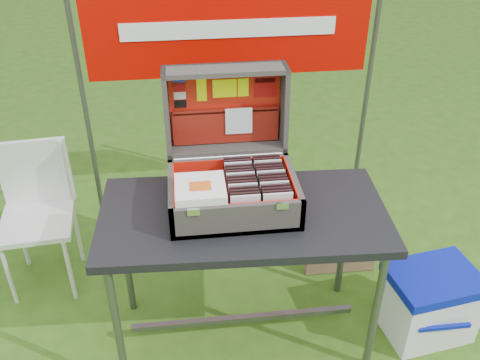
{
  "coord_description": "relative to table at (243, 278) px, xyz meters",
  "views": [
    {
      "loc": [
        -0.29,
        -1.83,
        2.21
      ],
      "look_at": [
        -0.06,
        0.1,
        0.94
      ],
      "focal_mm": 40.0,
      "sensor_mm": 36.0,
      "label": 1
    }
  ],
  "objects": [
    {
      "name": "suitcase_base_wall_front",
      "position": [
        -0.04,
        -0.16,
        0.47
      ],
      "size": [
        0.56,
        0.02,
        0.15
      ],
      "primitive_type": "cube",
      "color": "#54504A",
      "rests_on": "table_top"
    },
    {
      "name": "chair",
      "position": [
        -1.07,
        0.54,
        0.02
      ],
      "size": [
        0.41,
        0.45,
        0.83
      ],
      "primitive_type": null,
      "rotation": [
        0.0,
        0.0,
        0.08
      ],
      "color": "silver",
      "rests_on": "ground"
    },
    {
      "name": "table_top",
      "position": [
        0.0,
        0.0,
        0.38
      ],
      "size": [
        1.31,
        0.7,
        0.04
      ],
      "primitive_type": "cube",
      "rotation": [
        0.0,
        0.0,
        -0.04
      ],
      "color": "black",
      "rests_on": "ground"
    },
    {
      "name": "suitcase_liner_wall_right",
      "position": [
        0.21,
        0.03,
        0.49
      ],
      "size": [
        0.01,
        0.36,
        0.13
      ],
      "primitive_type": "cube",
      "color": "red",
      "rests_on": "suitcase_base_bottom"
    },
    {
      "name": "suitcase_lid_rim_far",
      "position": [
        -0.04,
        0.33,
        0.93
      ],
      "size": [
        0.56,
        0.15,
        0.03
      ],
      "primitive_type": "cube",
      "rotation": [
        -1.63,
        0.0,
        0.0
      ],
      "color": "#54504A",
      "rests_on": "suitcase_lid_back"
    },
    {
      "name": "cd_right_2",
      "position": [
        0.13,
        -0.08,
        0.5
      ],
      "size": [
        0.12,
        0.01,
        0.14
      ],
      "primitive_type": "cube",
      "color": "black",
      "rests_on": "suitcase_liner_floor"
    },
    {
      "name": "suitcase_base_bottom",
      "position": [
        -0.04,
        0.03,
        0.41
      ],
      "size": [
        0.56,
        0.4,
        0.02
      ],
      "primitive_type": "cube",
      "color": "#54504A",
      "rests_on": "table_top"
    },
    {
      "name": "table_brace",
      "position": [
        0.0,
        0.0,
        -0.28
      ],
      "size": [
        1.13,
        0.03,
        0.03
      ],
      "primitive_type": "cube",
      "color": "#59595B",
      "rests_on": "ground"
    },
    {
      "name": "chair_leg_br",
      "position": [
        -0.91,
        0.7,
        -0.19
      ],
      "size": [
        0.02,
        0.02,
        0.43
      ],
      "primitive_type": "cylinder",
      "color": "silver",
      "rests_on": "ground"
    },
    {
      "name": "cd_left_5",
      "position": [
        -0.01,
        -0.01,
        0.5
      ],
      "size": [
        0.12,
        0.01,
        0.14
      ],
      "primitive_type": "cube",
      "color": "black",
      "rests_on": "suitcase_liner_floor"
    },
    {
      "name": "lid_sticker_cc_b",
      "position": [
        -0.25,
        0.37,
        0.85
      ],
      "size": [
        0.06,
        0.0,
        0.03
      ],
      "primitive_type": "cube",
      "rotation": [
        -1.63,
        0.0,
        0.0
      ],
      "color": "#A80C0C",
      "rests_on": "suitcase_lid_liner"
    },
    {
      "name": "cooler_handle",
      "position": [
        0.95,
        -0.25,
        -0.19
      ],
      "size": [
        0.26,
        0.02,
        0.02
      ],
      "primitive_type": "cube",
      "color": "#0916A4",
      "rests_on": "cooler_body"
    },
    {
      "name": "cd_right_6",
      "position": [
        0.13,
        0.01,
        0.5
      ],
      "size": [
        0.12,
        0.01,
        0.14
      ],
      "primitive_type": "cube",
      "color": "black",
      "rests_on": "suitcase_liner_floor"
    },
    {
      "name": "cd_left_12",
      "position": [
        -0.01,
        0.14,
        0.5
      ],
      "size": [
        0.12,
        0.01,
        0.14
      ],
      "primitive_type": "cube",
      "color": "silver",
      "rests_on": "suitcase_liner_floor"
    },
    {
      "name": "chair_seat",
      "position": [
        -1.07,
        0.54,
        0.03
      ],
      "size": [
        0.41,
        0.41,
        0.03
      ],
      "primitive_type": "cube",
      "rotation": [
        0.0,
        0.0,
        0.08
      ],
      "color": "silver",
      "rests_on": "ground"
    },
    {
      "name": "ground",
      "position": [
        0.05,
        -0.06,
        -0.4
      ],
      "size": [
        80.0,
        80.0,
        0.0
      ],
      "primitive_type": "plane",
      "color": "#315415",
      "rests_on": "ground"
    },
    {
      "name": "cardboard_box",
      "position": [
        0.63,
        0.45,
        -0.18
      ],
      "size": [
        0.41,
        0.12,
        0.44
      ],
      "primitive_type": "cube",
      "rotation": [
        -0.11,
        0.0,
        -0.01
      ],
      "color": "olive",
      "rests_on": "ground"
    },
    {
      "name": "suitcase_lid_pocket",
      "position": [
        -0.04,
        0.35,
        0.65
      ],
      "size": [
        0.5,
        0.04,
        0.16
      ],
      "primitive_type": "cube",
      "rotation": [
        -1.63,
        0.0,
        0.0
      ],
      "color": "maroon",
      "rests_on": "suitcase_lid_liner"
    },
    {
      "name": "suitcase",
      "position": [
        -0.04,
        0.09,
        0.67
      ],
      "size": [
        0.56,
        0.56,
        0.55
      ],
      "primitive_type": null,
      "color": "#54504A",
      "rests_on": "table"
    },
    {
      "name": "lid_card_neon_main",
      "position": [
        -0.04,
        0.37,
        0.83
      ],
      "size": [
        0.11,
        0.01,
        0.09
      ],
      "primitive_type": "cube",
      "rotation": [
        -1.63,
        0.0,
        0.0
      ],
      "color": "#D3ED03",
      "rests_on": "suitcase_lid_liner"
    },
    {
      "name": "cd_left_4",
      "position": [
        -0.01,
        -0.03,
        0.5
      ],
      "size": [
        0.12,
        0.01,
        0.14
      ],
      "primitive_type": "cube",
      "color": "silver",
      "rests_on": "suitcase_liner_floor"
    },
    {
      "name": "cd_left_7",
      "position": [
        -0.01,
        0.03,
        0.5
      ],
      "size": [
        0.12,
        0.01,
        0.14
      ],
      "primitive_type": "cube",
      "color": "black",
      "rests_on": "suitcase_liner_floor"
    },
    {
      "name": "lid_sticker_cc_d",
      "position": [
        -0.25,
        0.36,
        0.77
      ],
      "size": [
        0.06,
        0.0,
        0.03
      ],
      "primitive_type": "cube",
      "rotation": [
        -1.63,
        0.0,
        0.0
      ],
      "color": "black",
      "rests_on": "suitcase_lid_liner"
    },
    {
      "name": "lid_card_neon_small",
      "position": [
        0.04,
        0.37,
        0.83
      ],
      "size": [
        0.05,
        0.01,
        0.09
      ],
      "primitive_type": "cube",
      "rotation": [
        -1.63,
        0.0,
        0.0
      ],
      "color": "#D3ED03",
      "rests_on": "suitcase_lid_liner"
    },
    {
      "name": "suitcase_base_wall_right",
      "position": [
        0.23,
        0.03,
        0.47
      ],
      "size": [
        0.02,
        0.4,
        0.15
      ],
      "primitive_type": "cube",
      "color": "#54504A",
      "rests_on": "table_top"
    },
    {
      "name": "cd_right_9",
      "position": [
        0.13,
        0.08,
        0.5
      ],
      "size": [
        0.12,
        0.01,
        0.14
      ],
      "primitive_type": "cube",
      "color": "black",
      "rests_on": "suitcase_liner_floor"
    },
    {
      "name": "lid_card_neon_tall",
      "position": [
        -0.15,
        0.37,
        0.83
      ],
      "size": [
        0.05,
        0.01,
        0.11
      ],
      "primitive_type": "cube",
      "rotation": [
        -1.63,
        0.0,
        0.0
      ],
      "color": "#D3ED03",
      "rests_on": "suitcase_lid_liner"
    },
    {
      "name": "songbook_5",
      "position": [
        -0.19,
        -0.04,
        0.58
      ],
      "size": [
        0.21,
        0.21,
        0.0
      ],
      "primitive_type": "cube",
      "color": "white",
      "rests_on": "suitcase_base_wall_front"
    },
    {
      "name": "suitcase_pocket_cd",
      "position": [
        0.02,
        0.33,
        0.68
      ],
      "size": [
        0.13,
        0.02,
        0.13
      ],
      "primitive_type": "cube",
      "rotation": [
        -1.63,
        0.0,
        0.0
      ],
      "color": "silver",
      "rests_on": "suitcase_lid_pocket"
    },
    {
      "name": "banner_post_left",
      "position": [
        -0.8,
        1.04,
        0.45
      ],
      "size": [
        0.03,
        0.03,
        1.7
      ],
      "primitive_type": "cylinder",
      "color": "#59595B",
      "rests_on": "ground"
    },
    {
      "name": "cd_left_13",
      "position": [
        -0.01,
        0.17,
        0.5
      ],
      "size": [
        0.12,
        0.01,
        0.14
      ],
      "primitive_type": "cube",
      "color": "black",
      "rests_on": "suitcase_liner_floor"
    },
    {
      "name": "songbook_6",
      "position": [
        -0.19,
        -0.04,
        0.58
      ],
      "size": [
        0.21,
        0.21,
        0.0
      ],
      "primitive_type": "cube",
      "color": "white",
      "rests_on": "suitcase_base_wall_front"
    },
    {
      "name": "banner_post_right",
      "position": [
        0.9,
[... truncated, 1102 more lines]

